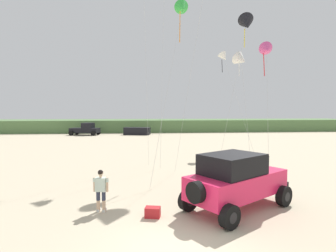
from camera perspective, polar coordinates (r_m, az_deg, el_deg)
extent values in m
plane|color=#C1B293|center=(8.39, 1.89, -24.93)|extent=(220.00, 220.00, 0.00)
cube|color=#567A47|center=(51.69, -9.88, 0.11)|extent=(90.00, 8.93, 2.20)
cube|color=#EA2151|center=(11.32, 14.69, -11.93)|extent=(4.69, 3.93, 0.90)
cube|color=#EA2151|center=(12.56, 19.34, -8.76)|extent=(1.84, 2.02, 0.12)
cube|color=black|center=(10.86, 13.63, -7.97)|extent=(2.89, 2.73, 0.80)
cube|color=black|center=(11.82, 17.27, -7.30)|extent=(0.99, 1.46, 0.72)
cube|color=black|center=(13.22, 20.79, -11.03)|extent=(1.15, 1.62, 0.28)
cylinder|color=black|center=(9.62, 6.03, -13.98)|extent=(0.67, 0.81, 0.77)
cylinder|color=black|center=(13.43, 15.71, -12.12)|extent=(0.87, 0.71, 0.84)
cylinder|color=black|center=(13.43, 15.71, -12.12)|extent=(0.49, 0.47, 0.38)
cylinder|color=black|center=(12.37, 23.65, -13.63)|extent=(0.87, 0.71, 0.84)
cylinder|color=black|center=(12.37, 23.65, -13.63)|extent=(0.49, 0.47, 0.38)
cylinder|color=black|center=(10.92, 4.35, -15.65)|extent=(0.87, 0.71, 0.84)
cylinder|color=black|center=(10.92, 4.35, -15.65)|extent=(0.49, 0.47, 0.38)
cylinder|color=black|center=(9.60, 13.11, -18.47)|extent=(0.87, 0.71, 0.84)
cylinder|color=black|center=(9.60, 13.11, -18.47)|extent=(0.49, 0.47, 0.38)
cylinder|color=#DBB28E|center=(11.21, -14.75, -16.19)|extent=(0.14, 0.14, 0.49)
cylinder|color=#2D3347|center=(11.08, -14.78, -14.27)|extent=(0.15, 0.15, 0.36)
cube|color=silver|center=(11.31, -14.67, -17.06)|extent=(0.15, 0.27, 0.10)
cylinder|color=#DBB28E|center=(11.14, -13.63, -16.29)|extent=(0.14, 0.14, 0.49)
cylinder|color=#2D3347|center=(11.02, -13.66, -14.36)|extent=(0.15, 0.15, 0.36)
cube|color=silver|center=(11.25, -13.55, -17.16)|extent=(0.15, 0.27, 0.10)
cube|color=silver|center=(10.92, -14.26, -12.06)|extent=(0.44, 0.32, 0.54)
cylinder|color=#DBB28E|center=(11.01, -15.55, -12.02)|extent=(0.09, 0.09, 0.56)
cylinder|color=silver|center=(10.96, -15.56, -11.06)|extent=(0.11, 0.11, 0.16)
cylinder|color=#DBB28E|center=(10.85, -12.94, -12.20)|extent=(0.09, 0.09, 0.56)
cylinder|color=silver|center=(10.80, -12.96, -11.23)|extent=(0.11, 0.11, 0.16)
cylinder|color=#DBB28E|center=(10.85, -14.28, -10.48)|extent=(0.10, 0.10, 0.08)
sphere|color=#DBB28E|center=(10.81, -14.29, -9.74)|extent=(0.21, 0.21, 0.21)
sphere|color=black|center=(10.79, -14.32, -9.65)|extent=(0.21, 0.21, 0.21)
cube|color=#B21E23|center=(10.39, -3.31, -18.01)|extent=(0.62, 0.47, 0.38)
cube|color=black|center=(45.06, -17.44, -0.89)|extent=(4.89, 2.81, 0.76)
cube|color=black|center=(44.79, -16.82, 0.12)|extent=(1.94, 2.09, 0.84)
cylinder|color=black|center=(45.33, -14.76, -1.31)|extent=(0.80, 0.41, 0.76)
cylinder|color=black|center=(43.39, -15.78, -1.53)|extent=(0.80, 0.41, 0.76)
cylinder|color=black|center=(46.82, -18.97, -1.23)|extent=(0.80, 0.41, 0.76)
cylinder|color=black|center=(44.94, -20.14, -1.44)|extent=(0.80, 0.41, 0.76)
cube|color=black|center=(43.85, -6.65, -1.08)|extent=(4.46, 2.53, 1.20)
cone|color=#E04C93|center=(18.77, 20.43, 15.19)|extent=(1.01, 1.14, 1.10)
cylinder|color=red|center=(18.53, 19.94, 12.32)|extent=(0.05, 0.26, 1.52)
cylinder|color=silver|center=(16.21, 20.64, 3.13)|extent=(1.62, 4.00, 7.85)
cone|color=white|center=(21.83, 15.45, 13.56)|extent=(1.69, 1.54, 1.59)
cylinder|color=white|center=(21.65, 15.04, 11.59)|extent=(0.05, 0.07, 0.99)
cylinder|color=silver|center=(19.37, 16.40, 3.20)|extent=(0.78, 4.22, 7.84)
cone|color=white|center=(27.04, 11.89, 14.33)|extent=(1.37, 1.24, 1.23)
cylinder|color=black|center=(26.84, 11.55, 12.52)|extent=(0.05, 0.29, 1.27)
cylinder|color=silver|center=(24.14, 14.89, 4.73)|extent=(1.10, 5.44, 9.11)
cone|color=green|center=(19.33, 3.07, 24.02)|extent=(1.16, 1.30, 1.37)
cylinder|color=orange|center=(18.91, 2.57, 20.51)|extent=(0.05, 0.21, 2.00)
cylinder|color=silver|center=(15.60, 0.05, 8.69)|extent=(2.32, 4.89, 10.75)
cylinder|color=silver|center=(19.89, -1.18, 13.09)|extent=(0.60, 3.56, 14.58)
cone|color=black|center=(21.11, 16.58, 20.34)|extent=(1.34, 1.65, 1.79)
cylinder|color=yellow|center=(20.78, 16.13, 17.70)|extent=(0.05, 0.06, 1.31)
cylinder|color=silver|center=(18.49, 13.76, 6.81)|extent=(2.83, 2.65, 10.14)
cylinder|color=silver|center=(17.87, 4.96, 11.46)|extent=(2.34, 1.64, 12.90)
cylinder|color=silver|center=(20.67, -4.80, 14.37)|extent=(0.36, 2.20, 15.76)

